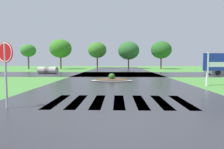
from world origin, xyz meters
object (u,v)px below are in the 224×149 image
object	(u,v)px
drainage_pipe_stack	(48,70)
car_white_sedan	(224,70)
stop_sign	(5,59)
estate_billboard	(223,63)
median_island	(112,80)

from	to	relation	value
drainage_pipe_stack	car_white_sedan	bearing A→B (deg)	-3.11
stop_sign	estate_billboard	bearing A→B (deg)	52.31
median_island	drainage_pipe_stack	size ratio (longest dim) A/B	1.24
estate_billboard	stop_sign	bearing A→B (deg)	21.70
stop_sign	estate_billboard	xyz separation A→B (m)	(11.58, 7.06, -0.24)
estate_billboard	median_island	distance (m)	8.55
median_island	drainage_pipe_stack	world-z (taller)	drainage_pipe_stack
stop_sign	drainage_pipe_stack	xyz separation A→B (m)	(-5.59, 19.53, -1.34)
median_island	car_white_sedan	size ratio (longest dim) A/B	0.76
median_island	drainage_pipe_stack	xyz separation A→B (m)	(-9.17, 9.81, 0.33)
median_island	estate_billboard	bearing A→B (deg)	-18.37
stop_sign	estate_billboard	world-z (taller)	stop_sign
car_white_sedan	drainage_pipe_stack	bearing A→B (deg)	169.77
median_island	drainage_pipe_stack	bearing A→B (deg)	133.05
estate_billboard	car_white_sedan	xyz separation A→B (m)	(6.19, 11.20, -0.94)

